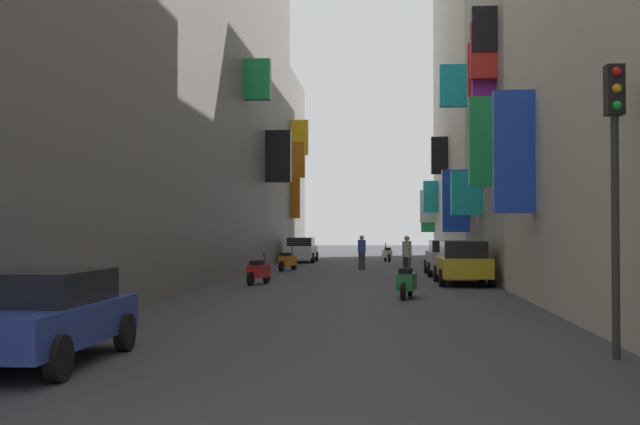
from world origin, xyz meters
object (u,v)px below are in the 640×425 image
(parked_car_white, at_px, (301,249))
(scooter_red, at_px, (259,271))
(scooter_green, at_px, (407,282))
(pedestrian_crossing, at_px, (407,256))
(scooter_orange, at_px, (288,261))
(parked_car_yellow, at_px, (463,262))
(parked_car_blue, at_px, (39,314))
(pedestrian_near_left, at_px, (362,253))
(traffic_light_near_corner, at_px, (615,159))
(parked_car_silver, at_px, (448,257))
(scooter_white, at_px, (387,254))

(parked_car_white, bearing_deg, scooter_red, -88.41)
(scooter_green, relative_size, pedestrian_crossing, 1.13)
(scooter_orange, relative_size, pedestrian_crossing, 1.10)
(scooter_red, distance_m, pedestrian_crossing, 7.59)
(parked_car_yellow, bearing_deg, parked_car_blue, -113.57)
(parked_car_white, relative_size, pedestrian_near_left, 2.60)
(parked_car_blue, bearing_deg, traffic_light_near_corner, 7.15)
(parked_car_white, bearing_deg, parked_car_blue, -89.96)
(parked_car_blue, height_order, traffic_light_near_corner, traffic_light_near_corner)
(parked_car_silver, relative_size, pedestrian_near_left, 2.59)
(parked_car_yellow, distance_m, scooter_white, 20.95)
(parked_car_yellow, bearing_deg, pedestrian_crossing, 110.87)
(scooter_green, bearing_deg, scooter_red, 132.97)
(scooter_red, bearing_deg, parked_car_blue, -91.80)
(parked_car_silver, height_order, scooter_white, parked_car_silver)
(parked_car_silver, distance_m, parked_car_yellow, 5.94)
(pedestrian_crossing, bearing_deg, scooter_white, 92.64)
(parked_car_yellow, xyz_separation_m, scooter_red, (-7.16, -0.61, -0.33))
(parked_car_yellow, bearing_deg, scooter_orange, 128.63)
(parked_car_blue, height_order, parked_car_silver, parked_car_silver)
(parked_car_silver, bearing_deg, traffic_light_near_corner, -88.23)
(scooter_red, height_order, pedestrian_near_left, pedestrian_near_left)
(pedestrian_crossing, xyz_separation_m, pedestrian_near_left, (-2.01, 5.61, -0.01))
(parked_car_white, height_order, scooter_white, parked_car_white)
(parked_car_silver, xyz_separation_m, scooter_red, (-7.11, -6.55, -0.31))
(scooter_orange, relative_size, scooter_red, 1.00)
(scooter_red, relative_size, scooter_white, 0.93)
(pedestrian_crossing, bearing_deg, scooter_orange, 141.52)
(scooter_white, distance_m, traffic_light_near_corner, 37.62)
(traffic_light_near_corner, bearing_deg, scooter_green, 104.70)
(parked_car_blue, height_order, pedestrian_near_left, pedestrian_near_left)
(scooter_red, height_order, scooter_green, same)
(parked_car_white, relative_size, parked_car_silver, 1.00)
(parked_car_silver, height_order, pedestrian_crossing, pedestrian_crossing)
(parked_car_yellow, distance_m, pedestrian_near_left, 11.07)
(parked_car_silver, distance_m, scooter_green, 12.13)
(scooter_green, bearing_deg, pedestrian_near_left, 95.89)
(pedestrian_near_left, bearing_deg, parked_car_blue, -97.86)
(parked_car_yellow, relative_size, scooter_white, 2.18)
(scooter_white, distance_m, pedestrian_crossing, 16.04)
(scooter_red, xyz_separation_m, scooter_green, (5.03, -5.40, 0.00))
(parked_car_silver, height_order, parked_car_yellow, parked_car_yellow)
(scooter_orange, distance_m, pedestrian_crossing, 7.00)
(scooter_orange, height_order, pedestrian_crossing, pedestrian_crossing)
(scooter_white, bearing_deg, scooter_green, -89.10)
(parked_car_white, distance_m, scooter_red, 20.15)
(parked_car_yellow, height_order, scooter_red, parked_car_yellow)
(parked_car_silver, bearing_deg, pedestrian_crossing, -146.56)
(parked_car_white, xyz_separation_m, parked_car_silver, (7.67, -13.59, 0.01))
(parked_car_yellow, height_order, traffic_light_near_corner, traffic_light_near_corner)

